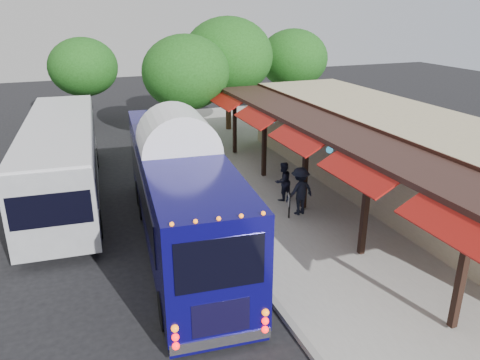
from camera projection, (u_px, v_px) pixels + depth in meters
name	position (u px, v px, depth m)	size (l,w,h in m)	color
ground	(255.00, 281.00, 14.24)	(90.00, 90.00, 0.00)	black
sidewalk	(329.00, 206.00, 19.38)	(10.00, 40.00, 0.15)	#9E9B93
curb	(216.00, 225.00, 17.73)	(0.20, 40.00, 0.16)	gray
station_shelter	(401.00, 156.00, 19.89)	(8.15, 20.00, 3.60)	tan
coach_bus	(180.00, 189.00, 15.86)	(3.57, 12.09, 3.82)	#0A0753
city_bus	(62.00, 157.00, 19.82)	(3.57, 12.61, 3.35)	gray
ped_a	(230.00, 199.00, 17.44)	(0.69, 0.45, 1.90)	black
ped_b	(283.00, 181.00, 19.54)	(0.81, 0.63, 1.66)	black
ped_c	(204.00, 144.00, 24.78)	(0.97, 0.41, 1.66)	black
ped_d	(300.00, 191.00, 18.18)	(1.24, 0.71, 1.92)	black
sign_board	(289.00, 201.00, 17.88)	(0.22, 0.45, 1.04)	black
tree_left	(186.00, 73.00, 26.63)	(5.00, 5.00, 6.41)	#382314
tree_mid	(228.00, 56.00, 29.46)	(5.68, 5.68, 7.27)	#382314
tree_right	(293.00, 59.00, 33.81)	(4.94, 4.94, 6.33)	#382314
tree_far	(83.00, 67.00, 31.58)	(4.61, 4.61, 5.90)	#382314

